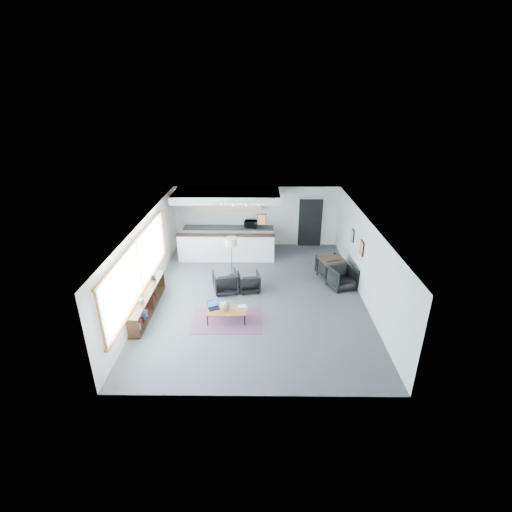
{
  "coord_description": "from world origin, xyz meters",
  "views": [
    {
      "loc": [
        0.12,
        -10.79,
        6.22
      ],
      "look_at": [
        0.01,
        0.4,
        1.25
      ],
      "focal_mm": 26.0,
      "sensor_mm": 36.0,
      "label": 1
    }
  ],
  "objects_px": {
    "dining_chair_far": "(330,267)",
    "floor_lamp": "(231,243)",
    "armchair_left": "(225,281)",
    "dining_chair_near": "(342,278)",
    "microwave": "(251,223)",
    "coffee_table": "(227,310)",
    "book_stack": "(243,307)",
    "armchair_right": "(249,281)",
    "ceramic_pot": "(225,306)",
    "dining_table": "(333,262)",
    "laptop": "(213,306)"
  },
  "relations": [
    {
      "from": "dining_chair_near",
      "to": "floor_lamp",
      "type": "bearing_deg",
      "value": 146.49
    },
    {
      "from": "armchair_left",
      "to": "armchair_right",
      "type": "xyz_separation_m",
      "value": [
        0.79,
        0.11,
        -0.05
      ]
    },
    {
      "from": "coffee_table",
      "to": "armchair_right",
      "type": "bearing_deg",
      "value": 70.56
    },
    {
      "from": "book_stack",
      "to": "armchair_left",
      "type": "xyz_separation_m",
      "value": [
        -0.65,
        1.67,
        -0.01
      ]
    },
    {
      "from": "ceramic_pot",
      "to": "floor_lamp",
      "type": "height_order",
      "value": "floor_lamp"
    },
    {
      "from": "microwave",
      "to": "coffee_table",
      "type": "bearing_deg",
      "value": -87.01
    },
    {
      "from": "armchair_left",
      "to": "dining_chair_near",
      "type": "height_order",
      "value": "armchair_left"
    },
    {
      "from": "book_stack",
      "to": "floor_lamp",
      "type": "xyz_separation_m",
      "value": [
        -0.51,
        2.84,
        0.89
      ]
    },
    {
      "from": "armchair_right",
      "to": "dining_table",
      "type": "xyz_separation_m",
      "value": [
        2.97,
        0.92,
        0.31
      ]
    },
    {
      "from": "laptop",
      "to": "armchair_right",
      "type": "xyz_separation_m",
      "value": [
        1.01,
        1.75,
        -0.09
      ]
    },
    {
      "from": "armchair_left",
      "to": "coffee_table",
      "type": "bearing_deg",
      "value": 82.03
    },
    {
      "from": "armchair_left",
      "to": "armchair_right",
      "type": "height_order",
      "value": "armchair_left"
    },
    {
      "from": "armchair_left",
      "to": "dining_chair_far",
      "type": "xyz_separation_m",
      "value": [
        3.71,
        1.23,
        -0.05
      ]
    },
    {
      "from": "dining_table",
      "to": "microwave",
      "type": "relative_size",
      "value": 2.05
    },
    {
      "from": "coffee_table",
      "to": "dining_chair_far",
      "type": "xyz_separation_m",
      "value": [
        3.53,
        2.97,
        0.0
      ]
    },
    {
      "from": "ceramic_pot",
      "to": "book_stack",
      "type": "relative_size",
      "value": 0.95
    },
    {
      "from": "armchair_left",
      "to": "floor_lamp",
      "type": "xyz_separation_m",
      "value": [
        0.14,
        1.16,
        0.9
      ]
    },
    {
      "from": "floor_lamp",
      "to": "laptop",
      "type": "bearing_deg",
      "value": -97.18
    },
    {
      "from": "coffee_table",
      "to": "armchair_right",
      "type": "distance_m",
      "value": 1.95
    },
    {
      "from": "laptop",
      "to": "book_stack",
      "type": "bearing_deg",
      "value": -26.15
    },
    {
      "from": "coffee_table",
      "to": "dining_chair_far",
      "type": "bearing_deg",
      "value": 38.99
    },
    {
      "from": "microwave",
      "to": "armchair_left",
      "type": "bearing_deg",
      "value": -92.17
    },
    {
      "from": "ceramic_pot",
      "to": "floor_lamp",
      "type": "bearing_deg",
      "value": 90.17
    },
    {
      "from": "dining_chair_far",
      "to": "floor_lamp",
      "type": "bearing_deg",
      "value": -17.14
    },
    {
      "from": "dining_table",
      "to": "floor_lamp",
      "type": "bearing_deg",
      "value": 177.77
    },
    {
      "from": "floor_lamp",
      "to": "book_stack",
      "type": "bearing_deg",
      "value": -79.72
    },
    {
      "from": "floor_lamp",
      "to": "microwave",
      "type": "xyz_separation_m",
      "value": [
        0.63,
        2.77,
        -0.2
      ]
    },
    {
      "from": "book_stack",
      "to": "dining_chair_near",
      "type": "height_order",
      "value": "dining_chair_near"
    },
    {
      "from": "dining_chair_far",
      "to": "book_stack",
      "type": "bearing_deg",
      "value": 25.27
    },
    {
      "from": "book_stack",
      "to": "dining_chair_far",
      "type": "relative_size",
      "value": 0.41
    },
    {
      "from": "ceramic_pot",
      "to": "floor_lamp",
      "type": "xyz_separation_m",
      "value": [
        -0.01,
        2.93,
        0.79
      ]
    },
    {
      "from": "coffee_table",
      "to": "book_stack",
      "type": "height_order",
      "value": "book_stack"
    },
    {
      "from": "coffee_table",
      "to": "dining_chair_near",
      "type": "xyz_separation_m",
      "value": [
        3.8,
        2.08,
        0.01
      ]
    },
    {
      "from": "floor_lamp",
      "to": "dining_table",
      "type": "height_order",
      "value": "floor_lamp"
    },
    {
      "from": "dining_table",
      "to": "dining_chair_far",
      "type": "bearing_deg",
      "value": 103.72
    },
    {
      "from": "book_stack",
      "to": "armchair_right",
      "type": "height_order",
      "value": "armchair_right"
    },
    {
      "from": "laptop",
      "to": "floor_lamp",
      "type": "height_order",
      "value": "floor_lamp"
    },
    {
      "from": "laptop",
      "to": "dining_chair_near",
      "type": "distance_m",
      "value": 4.64
    },
    {
      "from": "coffee_table",
      "to": "armchair_left",
      "type": "bearing_deg",
      "value": 94.86
    },
    {
      "from": "armchair_left",
      "to": "dining_chair_near",
      "type": "distance_m",
      "value": 3.99
    },
    {
      "from": "ceramic_pot",
      "to": "armchair_right",
      "type": "distance_m",
      "value": 1.98
    },
    {
      "from": "armchair_left",
      "to": "armchair_right",
      "type": "bearing_deg",
      "value": 173.62
    },
    {
      "from": "ceramic_pot",
      "to": "dining_chair_far",
      "type": "bearing_deg",
      "value": 39.98
    },
    {
      "from": "laptop",
      "to": "dining_chair_far",
      "type": "distance_m",
      "value": 4.87
    },
    {
      "from": "armchair_right",
      "to": "dining_chair_near",
      "type": "bearing_deg",
      "value": 174.05
    },
    {
      "from": "book_stack",
      "to": "floor_lamp",
      "type": "relative_size",
      "value": 0.19
    },
    {
      "from": "ceramic_pot",
      "to": "book_stack",
      "type": "bearing_deg",
      "value": 10.08
    },
    {
      "from": "dining_table",
      "to": "armchair_right",
      "type": "bearing_deg",
      "value": -162.83
    },
    {
      "from": "armchair_right",
      "to": "floor_lamp",
      "type": "relative_size",
      "value": 0.48
    },
    {
      "from": "coffee_table",
      "to": "microwave",
      "type": "distance_m",
      "value": 5.75
    }
  ]
}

